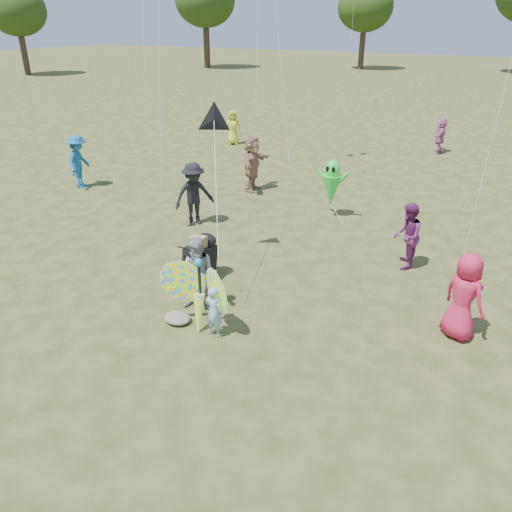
# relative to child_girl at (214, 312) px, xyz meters

# --- Properties ---
(ground) EXTENTS (160.00, 160.00, 0.00)m
(ground) POSITION_rel_child_girl_xyz_m (0.34, -0.11, -0.51)
(ground) COLOR #51592B
(ground) RESTS_ON ground
(child_girl) EXTENTS (0.39, 0.27, 1.03)m
(child_girl) POSITION_rel_child_girl_xyz_m (0.00, 0.00, 0.00)
(child_girl) COLOR #92BDD0
(child_girl) RESTS_ON ground
(adult_man) EXTENTS (0.89, 0.78, 1.56)m
(adult_man) POSITION_rel_child_girl_xyz_m (-0.76, 0.66, 0.27)
(adult_man) COLOR #96979C
(adult_man) RESTS_ON ground
(grey_bag) EXTENTS (0.55, 0.45, 0.18)m
(grey_bag) POSITION_rel_child_girl_xyz_m (-0.89, 0.02, -0.43)
(grey_bag) COLOR gray
(grey_bag) RESTS_ON ground
(crowd_a) EXTENTS (0.99, 0.90, 1.69)m
(crowd_a) POSITION_rel_child_girl_xyz_m (4.03, 2.16, 0.33)
(crowd_a) COLOR #D4214C
(crowd_a) RESTS_ON ground
(crowd_b) EXTENTS (1.19, 1.34, 1.81)m
(crowd_b) POSITION_rel_child_girl_xyz_m (-3.50, 4.45, 0.39)
(crowd_b) COLOR black
(crowd_b) RESTS_ON ground
(crowd_d) EXTENTS (0.71, 1.79, 1.88)m
(crowd_d) POSITION_rel_child_girl_xyz_m (-3.55, 7.99, 0.43)
(crowd_d) COLOR #A47A65
(crowd_d) RESTS_ON ground
(crowd_e) EXTENTS (0.76, 0.89, 1.59)m
(crowd_e) POSITION_rel_child_girl_xyz_m (2.45, 4.57, 0.28)
(crowd_e) COLOR #6B2360
(crowd_e) RESTS_ON ground
(crowd_g) EXTENTS (0.90, 0.81, 1.54)m
(crowd_g) POSITION_rel_child_girl_xyz_m (-7.66, 13.59, 0.26)
(crowd_g) COLOR #D4DF34
(crowd_g) RESTS_ON ground
(crowd_i) EXTENTS (1.04, 1.34, 1.82)m
(crowd_i) POSITION_rel_child_girl_xyz_m (-9.01, 5.44, 0.40)
(crowd_i) COLOR #1B6196
(crowd_i) RESTS_ON ground
(crowd_j) EXTENTS (0.61, 1.47, 1.54)m
(crowd_j) POSITION_rel_child_girl_xyz_m (1.13, 16.49, 0.26)
(crowd_j) COLOR #C26FA5
(crowd_j) RESTS_ON ground
(jogging_stroller) EXTENTS (0.54, 1.06, 1.09)m
(jogging_stroller) POSITION_rel_child_girl_xyz_m (-1.46, 1.74, 0.10)
(jogging_stroller) COLOR black
(jogging_stroller) RESTS_ON ground
(butterfly_kite) EXTENTS (1.74, 0.75, 1.66)m
(butterfly_kite) POSITION_rel_child_girl_xyz_m (-0.38, 0.09, 0.20)
(butterfly_kite) COLOR #F4264A
(butterfly_kite) RESTS_ON ground
(delta_kite_rig) EXTENTS (1.88, 2.54, 2.51)m
(delta_kite_rig) POSITION_rel_child_girl_xyz_m (-1.77, 2.95, 2.81)
(delta_kite_rig) COLOR black
(delta_kite_rig) RESTS_ON ground
(alien_kite) EXTENTS (1.12, 0.69, 1.74)m
(alien_kite) POSITION_rel_child_girl_xyz_m (-0.30, 6.86, 0.46)
(alien_kite) COLOR #34E042
(alien_kite) RESTS_ON ground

